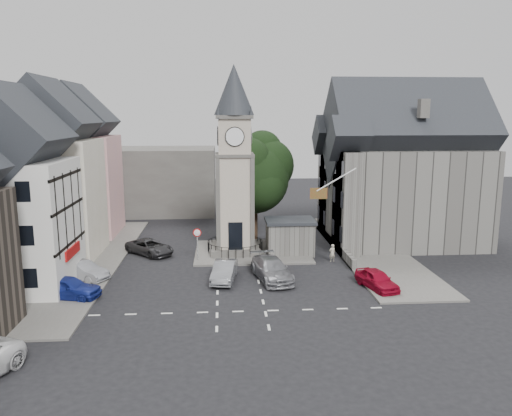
{
  "coord_description": "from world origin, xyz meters",
  "views": [
    {
      "loc": [
        -1.09,
        -34.87,
        12.07
      ],
      "look_at": [
        1.65,
        5.0,
        4.59
      ],
      "focal_mm": 35.0,
      "sensor_mm": 36.0,
      "label": 1
    }
  ],
  "objects": [
    {
      "name": "terrace_tudor",
      "position": [
        -15.5,
        0.0,
        6.19
      ],
      "size": [
        8.1,
        7.6,
        12.0
      ],
      "color": "silver",
      "rests_on": "ground"
    },
    {
      "name": "car_west_silver",
      "position": [
        -11.5,
        1.43,
        0.69
      ],
      "size": [
        4.34,
        3.35,
        1.37
      ],
      "primitive_type": "imported",
      "rotation": [
        0.0,
        0.0,
        1.04
      ],
      "color": "gray",
      "rests_on": "ground"
    },
    {
      "name": "car_east_red",
      "position": [
        9.69,
        -2.02,
        0.68
      ],
      "size": [
        2.6,
        4.29,
        1.37
      ],
      "primitive_type": "imported",
      "rotation": [
        0.0,
        0.0,
        0.26
      ],
      "color": "maroon",
      "rests_on": "ground"
    },
    {
      "name": "flagpole",
      "position": [
        8.0,
        4.0,
        7.0
      ],
      "size": [
        3.68,
        0.1,
        2.74
      ],
      "color": "white",
      "rests_on": "ground"
    },
    {
      "name": "terrace_cream",
      "position": [
        -15.5,
        8.0,
        6.58
      ],
      "size": [
        8.1,
        7.6,
        12.8
      ],
      "color": "beige",
      "rests_on": "ground"
    },
    {
      "name": "central_island",
      "position": [
        1.5,
        8.0,
        0.08
      ],
      "size": [
        10.0,
        8.0,
        0.16
      ],
      "primitive_type": "cube",
      "color": "#595651",
      "rests_on": "ground"
    },
    {
      "name": "town_tree",
      "position": [
        2.0,
        13.0,
        6.97
      ],
      "size": [
        7.2,
        7.2,
        10.8
      ],
      "color": "black",
      "rests_on": "ground"
    },
    {
      "name": "backdrop_west",
      "position": [
        -12.0,
        28.0,
        4.0
      ],
      "size": [
        20.0,
        10.0,
        8.0
      ],
      "primitive_type": "cube",
      "color": "#4C4944",
      "rests_on": "ground"
    },
    {
      "name": "terrace_pink",
      "position": [
        -15.5,
        16.0,
        6.58
      ],
      "size": [
        8.1,
        7.6,
        12.8
      ],
      "color": "#E3A49C",
      "rests_on": "ground"
    },
    {
      "name": "east_building",
      "position": [
        15.59,
        11.0,
        6.26
      ],
      "size": [
        14.4,
        11.4,
        12.6
      ],
      "color": "#56544F",
      "rests_on": "ground"
    },
    {
      "name": "car_west_grey",
      "position": [
        -7.5,
        8.0,
        0.66
      ],
      "size": [
        4.98,
        4.88,
        1.33
      ],
      "primitive_type": "imported",
      "rotation": [
        0.0,
        0.0,
        0.81
      ],
      "color": "#2B2A2D",
      "rests_on": "ground"
    },
    {
      "name": "pavement_west",
      "position": [
        -12.5,
        6.0,
        0.07
      ],
      "size": [
        6.0,
        30.0,
        0.14
      ],
      "primitive_type": "cube",
      "color": "#595651",
      "rests_on": "ground"
    },
    {
      "name": "car_island_east",
      "position": [
        2.5,
        0.5,
        0.79
      ],
      "size": [
        3.26,
        5.79,
        1.58
      ],
      "primitive_type": "imported",
      "rotation": [
        0.0,
        0.0,
        0.2
      ],
      "color": "gray",
      "rests_on": "ground"
    },
    {
      "name": "stone_shelter",
      "position": [
        4.8,
        7.5,
        1.55
      ],
      "size": [
        4.3,
        3.3,
        3.08
      ],
      "color": "#56544F",
      "rests_on": "ground"
    },
    {
      "name": "car_island_silver",
      "position": [
        -1.0,
        0.5,
        0.72
      ],
      "size": [
        2.17,
        4.55,
        1.44
      ],
      "primitive_type": "imported",
      "rotation": [
        0.0,
        0.0,
        -0.15
      ],
      "color": "gray",
      "rests_on": "ground"
    },
    {
      "name": "road_markings",
      "position": [
        0.0,
        -5.5,
        0.01
      ],
      "size": [
        20.0,
        8.0,
        0.01
      ],
      "primitive_type": "cube",
      "color": "silver",
      "rests_on": "ground"
    },
    {
      "name": "car_west_blue",
      "position": [
        -11.5,
        -2.43,
        0.77
      ],
      "size": [
        4.81,
        2.82,
        1.54
      ],
      "primitive_type": "imported",
      "rotation": [
        0.0,
        0.0,
        1.34
      ],
      "color": "navy",
      "rests_on": "ground"
    },
    {
      "name": "pedestrian",
      "position": [
        8.0,
        4.74,
        0.75
      ],
      "size": [
        0.63,
        0.52,
        1.5
      ],
      "primitive_type": "imported",
      "rotation": [
        0.0,
        0.0,
        3.47
      ],
      "color": "#C0B99E",
      "rests_on": "ground"
    },
    {
      "name": "ground",
      "position": [
        0.0,
        0.0,
        0.0
      ],
      "size": [
        120.0,
        120.0,
        0.0
      ],
      "primitive_type": "plane",
      "color": "black",
      "rests_on": "ground"
    },
    {
      "name": "pavement_east",
      "position": [
        12.0,
        8.0,
        0.07
      ],
      "size": [
        6.0,
        26.0,
        0.14
      ],
      "primitive_type": "cube",
      "color": "#595651",
      "rests_on": "ground"
    },
    {
      "name": "east_boundary_wall",
      "position": [
        9.2,
        10.0,
        0.45
      ],
      "size": [
        0.4,
        16.0,
        0.9
      ],
      "primitive_type": "cube",
      "color": "#56544F",
      "rests_on": "ground"
    },
    {
      "name": "clock_tower",
      "position": [
        0.0,
        7.99,
        8.12
      ],
      "size": [
        4.86,
        4.86,
        16.25
      ],
      "color": "#4C4944",
      "rests_on": "ground"
    },
    {
      "name": "warning_sign_post",
      "position": [
        -3.2,
        5.43,
        2.03
      ],
      "size": [
        0.7,
        0.19,
        2.85
      ],
      "color": "black",
      "rests_on": "ground"
    }
  ]
}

